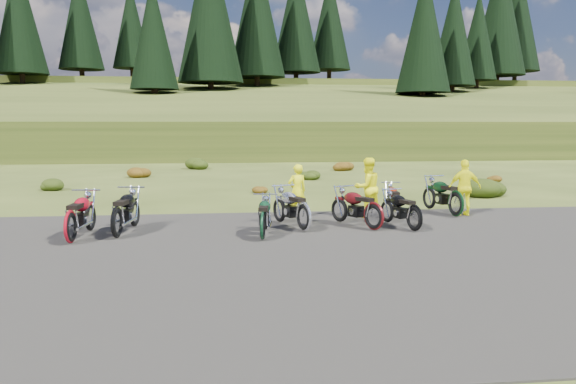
{
  "coord_description": "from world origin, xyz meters",
  "views": [
    {
      "loc": [
        -1.86,
        -13.42,
        2.78
      ],
      "look_at": [
        -0.11,
        1.3,
        0.99
      ],
      "focal_mm": 35.0,
      "sensor_mm": 36.0,
      "label": 1
    }
  ],
  "objects": [
    {
      "name": "motorcycle_1",
      "position": [
        -5.37,
        -0.08,
        0.0
      ],
      "size": [
        0.91,
        2.25,
        1.15
      ],
      "primitive_type": null,
      "rotation": [
        0.0,
        0.0,
        1.49
      ],
      "color": "maroon",
      "rests_on": "ground"
    },
    {
      "name": "ground",
      "position": [
        0.0,
        0.0,
        0.0
      ],
      "size": [
        300.0,
        300.0,
        0.0
      ],
      "primitive_type": "plane",
      "color": "#344115",
      "rests_on": "ground"
    },
    {
      "name": "shrub_3",
      "position": [
        -3.3,
        21.9,
        0.46
      ],
      "size": [
        1.56,
        1.56,
        0.92
      ],
      "primitive_type": "ellipsoid",
      "color": "black",
      "rests_on": "ground"
    },
    {
      "name": "shrub_8",
      "position": [
        11.2,
        12.4,
        0.23
      ],
      "size": [
        0.77,
        0.77,
        0.45
      ],
      "primitive_type": "ellipsoid",
      "color": "#5B280B",
      "rests_on": "ground"
    },
    {
      "name": "hill_slope",
      "position": [
        0.0,
        50.0,
        0.0
      ],
      "size": [
        300.0,
        45.97,
        9.37
      ],
      "primitive_type": null,
      "rotation": [
        0.14,
        0.0,
        0.0
      ],
      "color": "#2E3D14",
      "rests_on": "ground"
    },
    {
      "name": "hill_plateau",
      "position": [
        0.0,
        110.0,
        0.0
      ],
      "size": [
        300.0,
        90.0,
        9.17
      ],
      "primitive_type": "cube",
      "color": "#2E3D14",
      "rests_on": "ground"
    },
    {
      "name": "motorcycle_5",
      "position": [
        3.08,
        0.43,
        0.0
      ],
      "size": [
        1.15,
        2.05,
        1.02
      ],
      "primitive_type": null,
      "rotation": [
        0.0,
        0.0,
        1.84
      ],
      "color": "black",
      "rests_on": "ground"
    },
    {
      "name": "motorcycle_7",
      "position": [
        5.12,
        2.53,
        0.0
      ],
      "size": [
        1.14,
        2.32,
        1.16
      ],
      "primitive_type": null,
      "rotation": [
        0.0,
        0.0,
        1.76
      ],
      "color": "black",
      "rests_on": "ground"
    },
    {
      "name": "conifer_29",
      "position": [
        39.0,
        67.0,
        18.97
      ],
      "size": [
        7.92,
        7.92,
        20.0
      ],
      "color": "black",
      "rests_on": "ground"
    },
    {
      "name": "conifer_19",
      "position": [
        -21.0,
        69.0,
        17.36
      ],
      "size": [
        6.16,
        6.16,
        16.0
      ],
      "color": "black",
      "rests_on": "ground"
    },
    {
      "name": "conifer_25",
      "position": [
        15.0,
        74.0,
        18.66
      ],
      "size": [
        6.6,
        6.6,
        17.0
      ],
      "color": "black",
      "rests_on": "ground"
    },
    {
      "name": "person_middle",
      "position": [
        0.36,
        2.93,
        0.79
      ],
      "size": [
        0.66,
        0.52,
        1.58
      ],
      "primitive_type": "imported",
      "rotation": [
        0.0,
        0.0,
        3.42
      ],
      "color": "yellow",
      "rests_on": "ground"
    },
    {
      "name": "shrub_4",
      "position": [
        -0.4,
        9.2,
        0.23
      ],
      "size": [
        0.77,
        0.77,
        0.45
      ],
      "primitive_type": "ellipsoid",
      "color": "#5B280B",
      "rests_on": "ground"
    },
    {
      "name": "person_right_a",
      "position": [
        2.44,
        2.74,
        0.89
      ],
      "size": [
        1.04,
        0.92,
        1.78
      ],
      "primitive_type": "imported",
      "rotation": [
        0.0,
        0.0,
        3.48
      ],
      "color": "yellow",
      "rests_on": "ground"
    },
    {
      "name": "conifer_22",
      "position": [
        -3.0,
        56.0,
        16.77
      ],
      "size": [
        7.92,
        7.92,
        20.0
      ],
      "color": "black",
      "rests_on": "ground"
    },
    {
      "name": "conifer_24",
      "position": [
        9.0,
        68.0,
        18.16
      ],
      "size": [
        7.04,
        7.04,
        18.0
      ],
      "color": "black",
      "rests_on": "ground"
    },
    {
      "name": "person_right_b",
      "position": [
        5.46,
        2.71,
        0.85
      ],
      "size": [
        1.02,
        0.47,
        1.7
      ],
      "primitive_type": "imported",
      "rotation": [
        0.0,
        0.0,
        3.08
      ],
      "color": "yellow",
      "rests_on": "ground"
    },
    {
      "name": "conifer_26",
      "position": [
        21.0,
        49.0,
        13.37
      ],
      "size": [
        6.16,
        6.16,
        16.0
      ],
      "color": "black",
      "rests_on": "ground"
    },
    {
      "name": "conifer_21",
      "position": [
        -9.0,
        50.0,
        12.56
      ],
      "size": [
        5.28,
        5.28,
        14.0
      ],
      "color": "black",
      "rests_on": "ground"
    },
    {
      "name": "shrub_6",
      "position": [
        5.4,
        19.8,
        0.38
      ],
      "size": [
        1.3,
        1.3,
        0.77
      ],
      "primitive_type": "ellipsoid",
      "color": "#5B280B",
      "rests_on": "ground"
    },
    {
      "name": "conifer_27",
      "position": [
        27.0,
        55.0,
        14.06
      ],
      "size": [
        5.72,
        5.72,
        15.0
      ],
      "color": "black",
      "rests_on": "ground"
    },
    {
      "name": "motorcycle_4",
      "position": [
        2.07,
        0.67,
        0.0
      ],
      "size": [
        1.59,
        2.18,
        1.1
      ],
      "primitive_type": null,
      "rotation": [
        0.0,
        0.0,
        2.06
      ],
      "color": "#4D0C0F",
      "rests_on": "ground"
    },
    {
      "name": "conifer_20",
      "position": [
        -15.0,
        75.0,
        17.65
      ],
      "size": [
        5.72,
        5.72,
        15.0
      ],
      "color": "black",
      "rests_on": "ground"
    },
    {
      "name": "conifer_30",
      "position": [
        45.0,
        73.0,
        19.66
      ],
      "size": [
        7.48,
        7.48,
        19.0
      ],
      "color": "black",
      "rests_on": "ground"
    },
    {
      "name": "shrub_1",
      "position": [
        -9.1,
        11.3,
        0.31
      ],
      "size": [
        1.03,
        1.03,
        0.61
      ],
      "primitive_type": "ellipsoid",
      "color": "black",
      "rests_on": "ground"
    },
    {
      "name": "conifer_28",
      "position": [
        33.0,
        61.0,
        14.76
      ],
      "size": [
        5.28,
        5.28,
        14.0
      ],
      "color": "black",
      "rests_on": "ground"
    },
    {
      "name": "shrub_2",
      "position": [
        -6.2,
        16.6,
        0.38
      ],
      "size": [
        1.3,
        1.3,
        0.77
      ],
      "primitive_type": "ellipsoid",
      "color": "#5B280B",
      "rests_on": "ground"
    },
    {
      "name": "gravel_pad",
      "position": [
        0.0,
        -2.0,
        0.0
      ],
      "size": [
        20.0,
        12.0,
        0.04
      ],
      "primitive_type": "cube",
      "color": "black",
      "rests_on": "ground"
    },
    {
      "name": "motorcycle_6",
      "position": [
        3.28,
        2.52,
        0.0
      ],
      "size": [
        0.83,
        1.94,
        0.99
      ],
      "primitive_type": null,
      "rotation": [
        0.0,
        0.0,
        1.46
      ],
      "color": "maroon",
      "rests_on": "ground"
    },
    {
      "name": "shrub_5",
      "position": [
        2.5,
        14.5,
        0.31
      ],
      "size": [
        1.03,
        1.03,
        0.61
      ],
      "primitive_type": "ellipsoid",
      "color": "black",
      "rests_on": "ground"
    },
    {
      "name": "motorcycle_2",
      "position": [
        -0.91,
        -0.24,
        0.0
      ],
      "size": [
        0.92,
        2.0,
        1.01
      ],
      "primitive_type": null,
      "rotation": [
        0.0,
        0.0,
        1.43
      ],
      "color": "black",
      "rests_on": "ground"
    },
    {
      "name": "motorcycle_0",
      "position": [
        -4.41,
        0.41,
        0.0
      ],
      "size": [
        1.03,
        2.29,
        1.16
      ],
      "primitive_type": null,
      "rotation": [
        0.0,
        0.0,
        1.43
      ],
      "color": "black",
      "rests_on": "ground"
    },
    {
      "name": "conifer_23",
      "position": [
        3.0,
        62.0,
        17.47
      ],
      "size": [
        7.48,
        7.48,
        19.0
      ],
      "color": "black",
      "rests_on": "ground"
    },
    {
      "name": "conifer_18",
      "position": [
        -27.0,
        63.0,
        16.66
      ],
      "size": [
        6.6,
        6.6,
        17.0
      ],
      "color": "black",
      "rests_on": "ground"
    },
    {
      "name": "shrub_7",
      "position": [
        8.3,
        7.1,
        0.46
      ],
      "size": [
        1.56,
        1.56,
        0.92
      ],
      "primitive_type": "ellipsoid",
      "color": "black",
      "rests_on": "ground"
    },
    {
      "name": "motorcycle_3",
      "position": [
        0.23,
        0.74,
        0.0
      ],
      "size": [
        1.41,
        2.26,
        1.12
      ],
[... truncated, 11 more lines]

